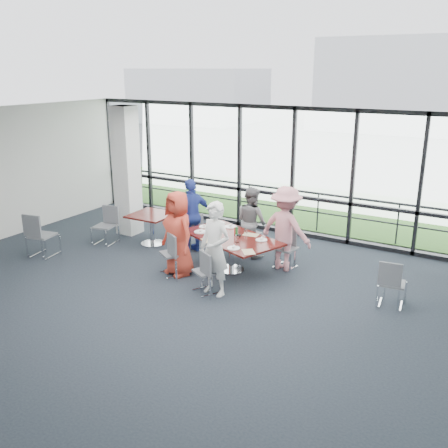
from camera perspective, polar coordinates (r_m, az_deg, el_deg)
The scene contains 38 objects.
floor at distance 8.84m, azimuth -5.60°, elevation -10.08°, with size 12.00×10.00×0.02m, color #1D242E.
ceiling at distance 7.90m, azimuth -6.30°, elevation 11.06°, with size 12.00×10.00×0.04m, color white.
curtain_wall_back at distance 12.47m, azimuth 7.86°, elevation 5.88°, with size 12.00×0.10×3.20m, color white.
structural_column at distance 12.70m, azimuth -11.05°, elevation 5.93°, with size 0.50×0.50×3.20m, color white.
apron at distance 17.43m, azimuth 14.11°, elevation 3.36°, with size 80.00×70.00×0.02m, color gray.
grass_strip at distance 15.57m, azimuth 11.95°, elevation 1.97°, with size 80.00×5.00×0.01m, color #3A6329.
hangar_aux at distance 41.17m, azimuth -2.99°, elevation 14.54°, with size 10.00×6.00×4.00m, color white.
guard_rail at distance 13.27m, azimuth 8.68°, elevation 1.65°, with size 0.06×0.06×12.00m, color #2D2D33.
main_table at distance 10.28m, azimuth 0.85°, elevation -2.02°, with size 2.36×1.81×0.75m.
side_table_left at distance 11.96m, azimuth -8.28°, elevation 0.65°, with size 0.98×0.98×0.75m.
diner_near_left at distance 10.08m, azimuth -5.28°, elevation -1.08°, with size 0.85×0.56×1.75m, color red.
diner_near_right at distance 9.15m, azimuth -1.05°, elevation -2.87°, with size 0.65×0.47×1.78m, color white.
diner_far_left at distance 11.13m, azimuth 3.18°, elevation 0.29°, with size 0.76×0.47×1.57m, color slate.
diner_far_right at distance 10.37m, azimuth 7.05°, elevation -0.51°, with size 1.15×0.59×1.78m, color pink.
diner_end at distance 11.34m, azimuth -3.70°, elevation 0.95°, with size 1.00×0.55×1.71m, color #293D9D.
chair_main_nl at distance 10.20m, azimuth -5.85°, elevation -3.37°, with size 0.44×0.44×0.91m, color slate, non-canonical shape.
chair_main_nr at distance 9.37m, azimuth -2.04°, elevation -5.46°, with size 0.41×0.41×0.84m, color slate, non-canonical shape.
chair_main_fl at distance 11.35m, azimuth 2.79°, elevation -1.04°, with size 0.46×0.46×0.94m, color slate, non-canonical shape.
chair_main_fr at distance 10.58m, azimuth 7.07°, elevation -2.79°, with size 0.42×0.42×0.86m, color slate, non-canonical shape.
chair_main_end at distance 11.51m, azimuth -4.10°, elevation -1.04°, with size 0.41×0.41×0.85m, color slate, non-canonical shape.
chair_spare_la at distance 11.83m, azimuth -20.05°, elevation -1.23°, with size 0.48×0.48×0.98m, color slate, non-canonical shape.
chair_spare_lb at distance 12.24m, azimuth -13.50°, elevation -0.25°, with size 0.44×0.44×0.89m, color slate, non-canonical shape.
chair_spare_r at distance 9.35m, azimuth 18.71°, elevation -6.44°, with size 0.41×0.41×0.85m, color slate, non-canonical shape.
plate_nl at distance 10.52m, azimuth -2.67°, elevation -0.90°, with size 0.28×0.28×0.01m, color white.
plate_nr at distance 9.57m, azimuth 1.10°, elevation -2.78°, with size 0.25×0.25×0.01m, color white.
plate_fl at distance 10.85m, azimuth 0.76°, elevation -0.31°, with size 0.27×0.27×0.01m, color white.
plate_fr at distance 10.05m, azimuth 4.30°, elevation -1.82°, with size 0.24×0.24×0.01m, color white.
plate_end at distance 10.85m, azimuth -2.20°, elevation -0.31°, with size 0.24×0.24×0.01m, color white.
tumbler_a at distance 10.27m, azimuth -1.47°, elevation -0.99°, with size 0.07×0.07×0.14m, color white.
tumbler_b at distance 9.86m, azimuth 1.50°, elevation -1.72°, with size 0.08×0.08×0.15m, color white.
tumbler_c at distance 10.33m, azimuth 2.51°, elevation -0.91°, with size 0.06×0.06×0.13m, color white.
tumbler_d at distance 10.70m, azimuth -2.02°, elevation -0.23°, with size 0.07×0.07×0.14m, color white.
menu_a at distance 10.03m, azimuth -1.84°, elevation -1.86°, with size 0.30×0.21×0.00m, color beige.
menu_b at distance 9.40m, azimuth 2.82°, elevation -3.20°, with size 0.31×0.22×0.00m, color beige.
menu_c at distance 10.36m, azimuth 3.08°, elevation -1.23°, with size 0.32×0.22×0.00m, color beige.
condiment_caddy at distance 10.24m, azimuth 1.61°, elevation -1.32°, with size 0.10×0.07×0.04m, color black.
ketchup_bottle at distance 10.27m, azimuth 1.32°, elevation -0.85°, with size 0.06×0.06×0.18m, color #AE1214.
green_bottle at distance 10.23m, azimuth 1.45°, elevation -0.88°, with size 0.05×0.05×0.20m, color #1F6E2F.
Camera 1 is at (4.71, -6.28, 4.06)m, focal length 40.00 mm.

